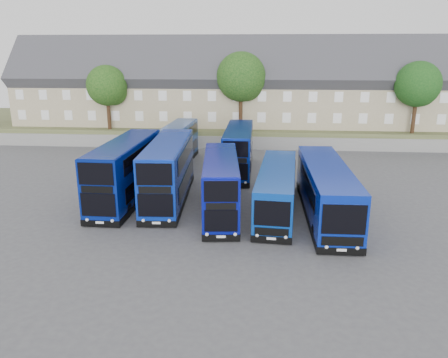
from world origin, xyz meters
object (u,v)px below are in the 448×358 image
at_px(tree_east, 419,86).
at_px(coach_east_a, 277,190).
at_px(tree_far, 448,79).
at_px(dd_front_left, 126,172).
at_px(tree_mid, 242,79).
at_px(tree_west, 108,87).
at_px(dd_front_mid, 169,172).

bearing_deg(tree_east, coach_east_a, -127.12).
height_order(coach_east_a, tree_far, tree_far).
distance_m(dd_front_left, tree_mid, 23.12).
distance_m(coach_east_a, tree_far, 37.29).
distance_m(dd_front_left, tree_far, 44.05).
height_order(coach_east_a, tree_east, tree_east).
relative_size(coach_east_a, tree_west, 1.55).
xyz_separation_m(tree_east, tree_far, (6.00, 7.00, 0.34)).
bearing_deg(tree_far, tree_east, -130.60).
bearing_deg(tree_east, tree_mid, 178.57).
bearing_deg(tree_far, dd_front_mid, -138.60).
xyz_separation_m(tree_west, tree_far, (42.00, 7.00, 0.68)).
bearing_deg(tree_mid, tree_far, 14.04).
bearing_deg(tree_west, dd_front_left, -68.74).
xyz_separation_m(dd_front_left, tree_far, (34.07, 27.37, 5.48)).
bearing_deg(coach_east_a, dd_front_left, 176.99).
relative_size(tree_west, tree_east, 0.94).
relative_size(dd_front_mid, tree_far, 1.34).
bearing_deg(dd_front_mid, tree_far, 38.73).
bearing_deg(dd_front_left, tree_far, 40.36).
relative_size(tree_mid, tree_far, 1.06).
distance_m(tree_mid, tree_far, 26.80).
relative_size(dd_front_left, tree_west, 1.51).
xyz_separation_m(dd_front_left, coach_east_a, (11.44, -1.61, -0.68)).
height_order(dd_front_mid, tree_east, tree_east).
bearing_deg(tree_east, dd_front_left, -144.03).
xyz_separation_m(dd_front_left, tree_east, (28.07, 20.37, 5.14)).
relative_size(dd_front_left, tree_mid, 1.26).
relative_size(coach_east_a, tree_east, 1.46).
height_order(dd_front_left, tree_west, tree_west).
bearing_deg(tree_mid, tree_east, -1.43).
xyz_separation_m(dd_front_mid, tree_mid, (4.81, 20.66, 5.82)).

